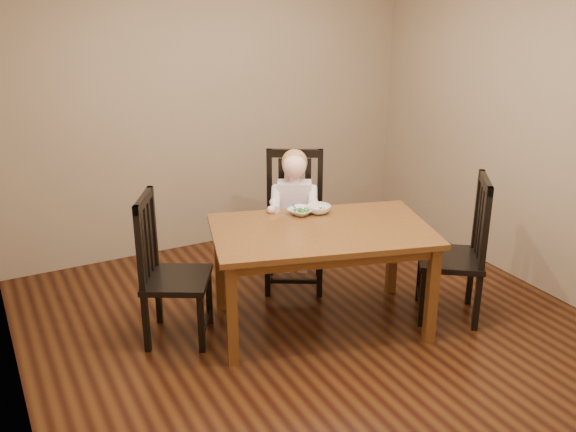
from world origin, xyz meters
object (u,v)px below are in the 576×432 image
toddler (294,207)px  bowl_veg (319,209)px  chair_child (294,223)px  chair_right (458,252)px  chair_left (169,272)px  dining_table (321,240)px  bowl_peas (301,211)px

toddler → bowl_veg: (0.01, -0.38, 0.10)m
chair_child → chair_right: 1.34m
chair_left → toddler: (1.17, 0.32, 0.19)m
chair_left → bowl_veg: chair_left is taller
chair_left → toddler: chair_left is taller
bowl_veg → chair_right: bearing=-37.4°
chair_left → chair_right: size_ratio=0.97×
dining_table → chair_right: (0.98, -0.35, -0.15)m
dining_table → bowl_veg: bowl_veg is taller
chair_left → chair_child: bearing=136.1°
chair_right → bowl_veg: size_ratio=6.01×
toddler → bowl_peas: bearing=98.8°
bowl_veg → chair_child: bearing=87.3°
chair_right → bowl_veg: bearing=88.5°
toddler → chair_child: bearing=-90.0°
dining_table → chair_left: 1.10m
chair_right → bowl_veg: chair_right is taller
toddler → chair_right: bearing=158.7°
chair_child → chair_left: chair_child is taller
dining_table → chair_left: chair_left is taller
toddler → bowl_veg: toddler is taller
dining_table → toddler: bearing=78.6°
chair_child → bowl_veg: bearing=116.3°
chair_child → bowl_peas: chair_child is taller
dining_table → bowl_peas: size_ratio=9.32×
chair_left → chair_right: chair_right is taller
dining_table → chair_child: size_ratio=1.54×
dining_table → chair_right: chair_right is taller
chair_right → chair_left: bearing=106.8°
dining_table → toddler: size_ratio=2.79×
dining_table → bowl_veg: (0.14, 0.29, 0.12)m
chair_child → dining_table: bearing=106.3°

